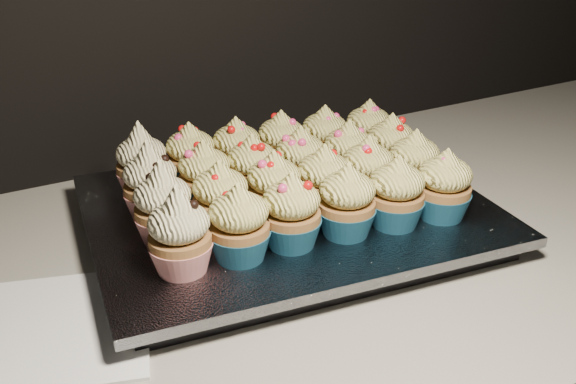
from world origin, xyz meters
The scene contains 28 objects.
worktop centered at (0.00, 1.70, 0.88)m, with size 2.44×0.64×0.04m, color beige.
napkin centered at (-0.30, 1.66, 0.90)m, with size 0.18×0.18×0.00m, color white.
baking_tray centered at (-0.01, 1.73, 0.91)m, with size 0.42×0.32×0.02m, color black.
foil_lining centered at (-0.01, 1.73, 0.93)m, with size 0.46×0.36×0.01m, color silver.
cupcake_0 centered at (-0.17, 1.65, 0.97)m, with size 0.06×0.06×0.10m.
cupcake_1 centered at (-0.11, 1.65, 0.97)m, with size 0.06×0.06×0.08m.
cupcake_2 centered at (-0.05, 1.64, 0.97)m, with size 0.06×0.06×0.08m.
cupcake_3 centered at (0.01, 1.64, 0.97)m, with size 0.06×0.06×0.08m.
cupcake_4 centered at (0.07, 1.63, 0.97)m, with size 0.06×0.06×0.08m.
cupcake_5 centered at (0.13, 1.62, 0.97)m, with size 0.06×0.06×0.08m.
cupcake_6 centered at (-0.16, 1.72, 0.97)m, with size 0.06×0.06×0.10m.
cupcake_7 centered at (-0.10, 1.71, 0.97)m, with size 0.06×0.06×0.08m.
cupcake_8 centered at (-0.04, 1.70, 0.97)m, with size 0.06×0.06×0.08m.
cupcake_9 centered at (0.02, 1.69, 0.97)m, with size 0.06×0.06×0.08m.
cupcake_10 centered at (0.08, 1.69, 0.97)m, with size 0.06×0.06×0.08m.
cupcake_11 centered at (0.14, 1.68, 0.97)m, with size 0.06×0.06×0.08m.
cupcake_12 centered at (-0.16, 1.78, 0.97)m, with size 0.06×0.06×0.10m.
cupcake_13 centered at (-0.10, 1.77, 0.97)m, with size 0.06×0.06×0.08m.
cupcake_14 centered at (-0.04, 1.76, 0.97)m, with size 0.06×0.06×0.08m.
cupcake_15 centered at (0.02, 1.76, 0.97)m, with size 0.06×0.06×0.08m.
cupcake_16 centered at (0.09, 1.75, 0.97)m, with size 0.06×0.06×0.08m.
cupcake_17 centered at (0.15, 1.74, 0.97)m, with size 0.06×0.06×0.08m.
cupcake_18 centered at (-0.15, 1.84, 0.97)m, with size 0.06×0.06×0.10m.
cupcake_19 centered at (-0.09, 1.83, 0.97)m, with size 0.06×0.06×0.08m.
cupcake_20 centered at (-0.03, 1.82, 0.97)m, with size 0.06×0.06×0.08m.
cupcake_21 centered at (0.03, 1.82, 0.97)m, with size 0.06×0.06×0.08m.
cupcake_22 centered at (0.09, 1.81, 0.97)m, with size 0.06×0.06×0.08m.
cupcake_23 centered at (0.16, 1.80, 0.97)m, with size 0.06×0.06×0.08m.
Camera 1 is at (-0.34, 1.13, 1.28)m, focal length 40.00 mm.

